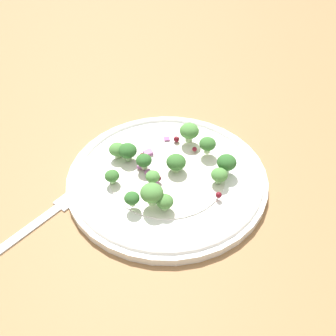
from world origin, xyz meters
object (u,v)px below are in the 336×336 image
object	(u,v)px
broccoli_floret_0	(176,165)
plate	(168,177)
broccoli_floret_2	(112,176)
fork	(30,227)
broccoli_floret_1	(227,163)

from	to	relation	value
broccoli_floret_0	plate	bearing A→B (deg)	82.95
plate	broccoli_floret_2	size ratio (longest dim) A/B	14.04
broccoli_floret_2	fork	world-z (taller)	broccoli_floret_2
plate	broccoli_floret_1	bearing A→B (deg)	-113.76
broccoli_floret_2	broccoli_floret_0	bearing A→B (deg)	-103.64
plate	broccoli_floret_0	xyz separation A→B (cm)	(-0.14, -1.15, 2.09)
plate	broccoli_floret_1	distance (cm)	8.53
broccoli_floret_2	fork	size ratio (longest dim) A/B	0.11
broccoli_floret_1	fork	world-z (taller)	broccoli_floret_1
broccoli_floret_0	broccoli_floret_1	size ratio (longest dim) A/B	1.01
broccoli_floret_0	fork	world-z (taller)	broccoli_floret_0
broccoli_floret_2	broccoli_floret_1	bearing A→B (deg)	-109.29
broccoli_floret_0	fork	xyz separation A→B (cm)	(0.51, 20.66, -2.70)
broccoli_floret_2	plate	bearing A→B (deg)	-104.61
fork	broccoli_floret_0	bearing A→B (deg)	-91.41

